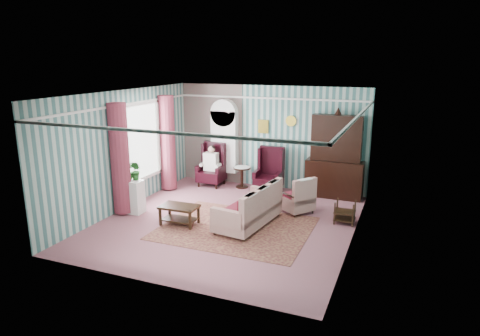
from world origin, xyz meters
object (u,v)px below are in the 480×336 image
at_px(bookcase, 224,146).
at_px(seated_woman, 211,166).
at_px(wingback_right, 269,170).
at_px(floral_armchair, 297,192).
at_px(wingback_left, 211,165).
at_px(round_side_table, 242,177).
at_px(nest_table, 345,212).
at_px(coffee_table, 179,215).
at_px(dresser_hutch, 335,154).
at_px(sofa, 248,206).
at_px(plant_stand, 132,197).

xyz_separation_m(bookcase, seated_woman, (-0.25, -0.39, -0.53)).
bearing_deg(wingback_right, floral_armchair, -48.07).
bearing_deg(seated_woman, wingback_left, 0.00).
bearing_deg(floral_armchair, round_side_table, 90.88).
height_order(nest_table, coffee_table, nest_table).
bearing_deg(nest_table, wingback_left, 159.15).
distance_m(dresser_hutch, floral_armchair, 1.78).
bearing_deg(seated_woman, sofa, -49.85).
relative_size(wingback_left, seated_woman, 1.06).
xyz_separation_m(wingback_left, nest_table, (4.07, -1.55, -0.35)).
relative_size(wingback_left, wingback_right, 1.00).
distance_m(dresser_hutch, wingback_left, 3.55).
relative_size(seated_woman, floral_armchair, 1.15).
distance_m(seated_woman, nest_table, 4.37).
bearing_deg(bookcase, round_side_table, -20.27).
bearing_deg(nest_table, round_side_table, 151.80).
distance_m(bookcase, seated_woman, 0.70).
xyz_separation_m(wingback_left, sofa, (2.09, -2.47, -0.17)).
bearing_deg(coffee_table, wingback_left, 102.14).
xyz_separation_m(dresser_hutch, floral_armchair, (-0.62, -1.53, -0.67)).
xyz_separation_m(bookcase, wingback_left, (-0.25, -0.39, -0.50)).
relative_size(wingback_right, sofa, 0.66).
relative_size(dresser_hutch, wingback_left, 1.89).
bearing_deg(floral_armchair, coffee_table, 164.43).
xyz_separation_m(wingback_left, seated_woman, (0.00, 0.00, -0.04)).
height_order(wingback_left, sofa, wingback_left).
bearing_deg(seated_woman, plant_stand, -106.22).
bearing_deg(seated_woman, wingback_right, 0.00).
height_order(wingback_right, coffee_table, wingback_right).
height_order(sofa, coffee_table, sofa).
xyz_separation_m(wingback_right, floral_armchair, (1.13, -1.26, -0.11)).
distance_m(wingback_left, floral_armchair, 3.14).
relative_size(seated_woman, plant_stand, 1.47).
bearing_deg(round_side_table, nest_table, -28.20).
distance_m(bookcase, wingback_left, 0.68).
relative_size(wingback_right, plant_stand, 1.56).
relative_size(seated_woman, nest_table, 2.19).
height_order(seated_woman, coffee_table, seated_woman).
height_order(wingback_left, coffee_table, wingback_left).
bearing_deg(coffee_table, nest_table, 23.07).
xyz_separation_m(wingback_left, round_side_table, (0.90, 0.15, -0.33)).
distance_m(seated_woman, sofa, 3.24).
distance_m(dresser_hutch, plant_stand, 5.31).
bearing_deg(plant_stand, wingback_left, 73.78).
height_order(dresser_hutch, seated_woman, dresser_hutch).
bearing_deg(round_side_table, wingback_right, -10.01).
bearing_deg(wingback_left, nest_table, -20.85).
height_order(wingback_left, seated_woman, wingback_left).
bearing_deg(wingback_left, seated_woman, 0.00).
bearing_deg(plant_stand, coffee_table, -10.12).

